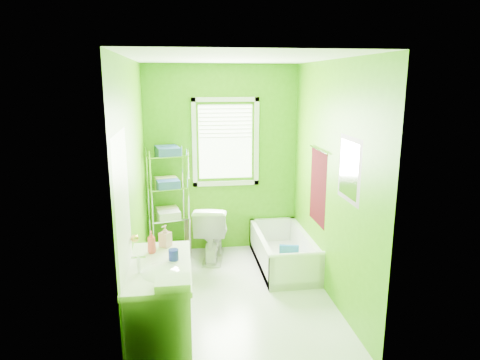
{
  "coord_description": "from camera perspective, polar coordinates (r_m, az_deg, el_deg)",
  "views": [
    {
      "loc": [
        -0.56,
        -4.39,
        2.4
      ],
      "look_at": [
        0.09,
        0.25,
        1.29
      ],
      "focal_mm": 32.0,
      "sensor_mm": 36.0,
      "label": 1
    }
  ],
  "objects": [
    {
      "name": "wire_shelf_unit",
      "position": [
        5.78,
        -9.45,
        -1.51
      ],
      "size": [
        0.57,
        0.47,
        1.54
      ],
      "color": "silver",
      "rests_on": "ground"
    },
    {
      "name": "window",
      "position": [
        5.89,
        -1.93,
        5.67
      ],
      "size": [
        0.92,
        0.05,
        1.22
      ],
      "color": "white",
      "rests_on": "ground"
    },
    {
      "name": "ground",
      "position": [
        5.03,
        -0.6,
        -15.15
      ],
      "size": [
        2.9,
        2.9,
        0.0
      ],
      "primitive_type": "plane",
      "color": "silver",
      "rests_on": "ground"
    },
    {
      "name": "toilet",
      "position": [
        5.83,
        -3.73,
        -6.88
      ],
      "size": [
        0.57,
        0.83,
        0.78
      ],
      "primitive_type": "imported",
      "rotation": [
        0.0,
        0.0,
        2.96
      ],
      "color": "white",
      "rests_on": "ground"
    },
    {
      "name": "bathtub",
      "position": [
        5.7,
        5.81,
        -10.01
      ],
      "size": [
        0.66,
        1.41,
        0.46
      ],
      "color": "white",
      "rests_on": "ground"
    },
    {
      "name": "door",
      "position": [
        3.7,
        -14.95,
        -9.37
      ],
      "size": [
        0.09,
        0.8,
        2.0
      ],
      "color": "white",
      "rests_on": "ground"
    },
    {
      "name": "room_envelope",
      "position": [
        4.5,
        -0.65,
        2.42
      ],
      "size": [
        2.14,
        2.94,
        2.62
      ],
      "color": "#3F8E06",
      "rests_on": "ground"
    },
    {
      "name": "vanity",
      "position": [
        4.04,
        -10.52,
        -16.0
      ],
      "size": [
        0.56,
        1.09,
        1.03
      ],
      "color": "white",
      "rests_on": "ground"
    },
    {
      "name": "right_wall_decor",
      "position": [
        4.77,
        11.82,
        -0.02
      ],
      "size": [
        0.04,
        1.48,
        1.17
      ],
      "color": "#3C060A",
      "rests_on": "ground"
    }
  ]
}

